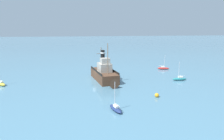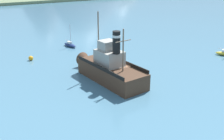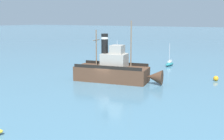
% 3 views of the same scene
% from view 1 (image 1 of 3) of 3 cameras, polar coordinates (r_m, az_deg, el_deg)
% --- Properties ---
extents(ground_plane, '(600.00, 600.00, 0.00)m').
position_cam_1_polar(ground_plane, '(53.04, -4.22, -2.85)').
color(ground_plane, '#477289').
extents(old_tugboat, '(6.06, 14.73, 9.90)m').
position_cam_1_polar(old_tugboat, '(51.88, -2.10, -1.07)').
color(old_tugboat, '#4C3323').
rests_on(old_tugboat, ground).
extents(sailboat_yellow, '(3.29, 3.61, 4.90)m').
position_cam_1_polar(sailboat_yellow, '(54.79, -29.14, -3.41)').
color(sailboat_yellow, gold).
rests_on(sailboat_yellow, ground).
extents(sailboat_teal, '(3.86, 1.31, 4.90)m').
position_cam_1_polar(sailboat_teal, '(55.37, 18.73, -2.37)').
color(sailboat_teal, '#23757A').
rests_on(sailboat_teal, ground).
extents(sailboat_navy, '(2.05, 3.96, 4.90)m').
position_cam_1_polar(sailboat_navy, '(33.58, 1.04, -10.90)').
color(sailboat_navy, navy).
rests_on(sailboat_navy, ground).
extents(sailboat_red, '(3.95, 2.25, 4.90)m').
position_cam_1_polar(sailboat_red, '(68.63, 14.43, 0.54)').
color(sailboat_red, '#B22823').
rests_on(sailboat_red, ground).
extents(mooring_buoy, '(0.84, 0.84, 0.84)m').
position_cam_1_polar(mooring_buoy, '(40.81, 12.68, -7.02)').
color(mooring_buoy, orange).
rests_on(mooring_buoy, ground).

